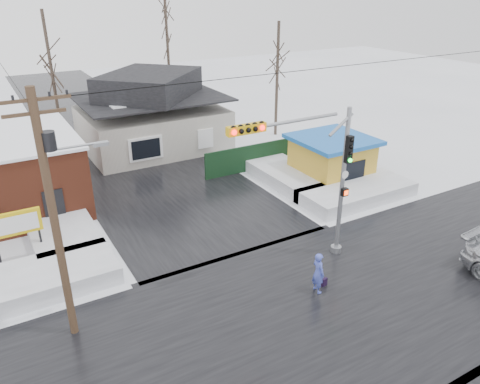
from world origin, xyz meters
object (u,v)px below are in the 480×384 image
traffic_signal (316,169)px  utility_pole (54,207)px  pedestrian (318,273)px  marquee_sign (15,225)px  kiosk (331,159)px

traffic_signal → utility_pole: bearing=177.1°
pedestrian → marquee_sign: bearing=53.1°
traffic_signal → kiosk: traffic_signal is taller
traffic_signal → marquee_sign: traffic_signal is taller
utility_pole → marquee_sign: 6.87m
marquee_sign → kiosk: (18.50, 0.50, -0.46)m
utility_pole → kiosk: utility_pole is taller
traffic_signal → marquee_sign: size_ratio=2.75×
traffic_signal → utility_pole: (-10.36, 0.53, 0.57)m
utility_pole → marquee_sign: bearing=100.1°
traffic_signal → pedestrian: size_ratio=3.89×
kiosk → traffic_signal: bearing=-135.2°
utility_pole → pedestrian: (9.19, -2.51, -4.21)m
marquee_sign → kiosk: size_ratio=0.55×
kiosk → pedestrian: kiosk is taller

